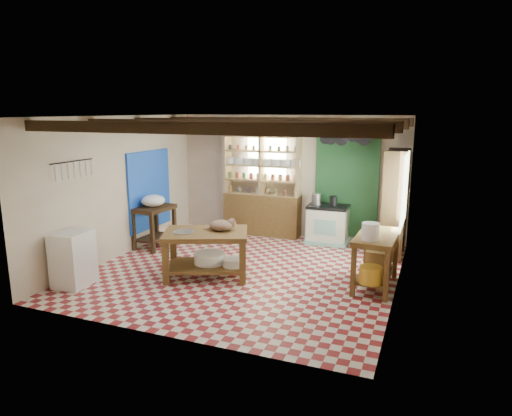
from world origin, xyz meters
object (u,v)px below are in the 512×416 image
at_px(prep_table, 154,227).
at_px(white_cabinet, 73,259).
at_px(stove, 328,224).
at_px(cat, 221,225).
at_px(right_counter, 376,261).
at_px(work_table, 206,254).

bearing_deg(prep_table, white_cabinet, -86.67).
relative_size(stove, white_cabinet, 0.95).
distance_m(stove, white_cabinet, 4.90).
bearing_deg(cat, right_counter, -23.16).
bearing_deg(white_cabinet, right_counter, 16.07).
bearing_deg(prep_table, right_counter, -2.96).
xyz_separation_m(work_table, stove, (1.43, 2.62, 0.02)).
bearing_deg(work_table, white_cabinet, -170.07).
height_order(white_cabinet, right_counter, white_cabinet).
xyz_separation_m(right_counter, cat, (-2.44, -0.41, 0.43)).
height_order(stove, white_cabinet, white_cabinet).
height_order(stove, cat, cat).
relative_size(prep_table, white_cabinet, 0.97).
bearing_deg(work_table, stove, 38.66).
height_order(prep_table, right_counter, right_counter).
height_order(work_table, prep_table, prep_table).
bearing_deg(white_cabinet, stove, 44.91).
distance_m(prep_table, right_counter, 4.41).
relative_size(work_table, prep_table, 1.61).
xyz_separation_m(white_cabinet, right_counter, (4.40, 1.67, -0.01)).
distance_m(right_counter, cat, 2.51).
distance_m(stove, prep_table, 3.51).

